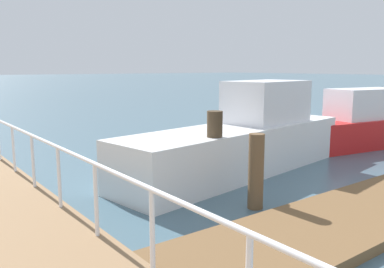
% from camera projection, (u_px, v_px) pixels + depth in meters
% --- Properties ---
extents(ground_plane, '(300.00, 300.00, 0.00)m').
position_uv_depth(ground_plane, '(47.00, 133.00, 17.32)').
color(ground_plane, '#476675').
extents(boardwalk_railing, '(0.06, 27.10, 1.08)m').
position_uv_depth(boardwalk_railing, '(95.00, 179.00, 5.64)').
color(boardwalk_railing, white).
rests_on(boardwalk_railing, boardwalk).
extents(dock_piling_0, '(0.35, 0.35, 1.82)m').
position_uv_depth(dock_piling_0, '(214.00, 152.00, 9.05)').
color(dock_piling_0, '#473826').
rests_on(dock_piling_0, ground_plane).
extents(dock_piling_2, '(0.31, 0.31, 1.50)m').
position_uv_depth(dock_piling_2, '(256.00, 171.00, 7.95)').
color(dock_piling_2, brown).
rests_on(dock_piling_2, ground_plane).
extents(moored_boat_4, '(7.65, 2.93, 2.40)m').
position_uv_depth(moored_boat_4, '(244.00, 140.00, 10.86)').
color(moored_boat_4, white).
rests_on(moored_boat_4, ground_plane).
extents(moored_boat_5, '(7.22, 2.80, 2.04)m').
position_uv_depth(moored_boat_5, '(356.00, 126.00, 14.14)').
color(moored_boat_5, red).
rests_on(moored_boat_5, ground_plane).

